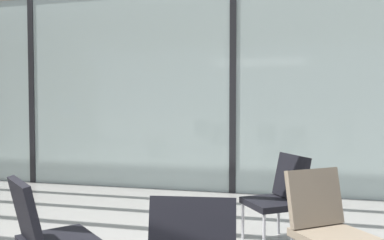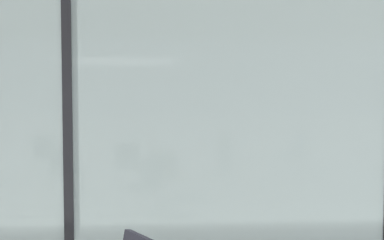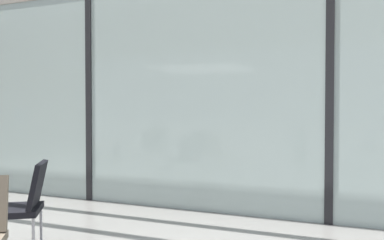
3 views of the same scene
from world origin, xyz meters
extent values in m
cube|color=#A3B7B2|center=(0.00, 5.20, 1.58)|extent=(14.00, 0.08, 3.17)
cube|color=black|center=(0.00, 5.20, 1.58)|extent=(0.10, 0.12, 3.17)
cube|color=black|center=(3.50, 5.20, 1.58)|extent=(0.10, 0.12, 3.17)
ellipsoid|color=silver|center=(0.37, 11.67, 2.27)|extent=(10.54, 4.54, 4.54)
sphere|color=#9D9DA0|center=(-4.47, 11.67, 2.27)|extent=(2.49, 2.49, 2.49)
sphere|color=black|center=(-2.52, 9.58, 2.61)|extent=(0.28, 0.28, 0.28)
sphere|color=black|center=(-1.62, 9.58, 2.61)|extent=(0.28, 0.28, 0.28)
sphere|color=black|center=(-0.72, 9.58, 2.61)|extent=(0.28, 0.28, 0.28)
sphere|color=black|center=(0.18, 9.58, 2.61)|extent=(0.28, 0.28, 0.28)
sphere|color=black|center=(1.08, 9.58, 2.61)|extent=(0.28, 0.28, 0.28)
sphere|color=black|center=(1.98, 9.58, 2.61)|extent=(0.28, 0.28, 0.28)
cube|color=black|center=(0.68, 3.04, 0.40)|extent=(0.67, 0.67, 0.06)
cube|color=black|center=(0.86, 3.16, 0.65)|extent=(0.38, 0.48, 0.44)
cylinder|color=#BCBCC1|center=(0.74, 3.33, 0.18)|extent=(0.03, 0.03, 0.37)
cylinder|color=#BCBCC1|center=(0.97, 2.98, 0.18)|extent=(0.03, 0.03, 0.37)
camera|label=1|loc=(0.82, -0.93, 1.39)|focal=37.35mm
camera|label=2|loc=(1.02, 0.13, 1.80)|focal=44.04mm
camera|label=3|loc=(3.77, 0.08, 1.39)|focal=37.34mm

